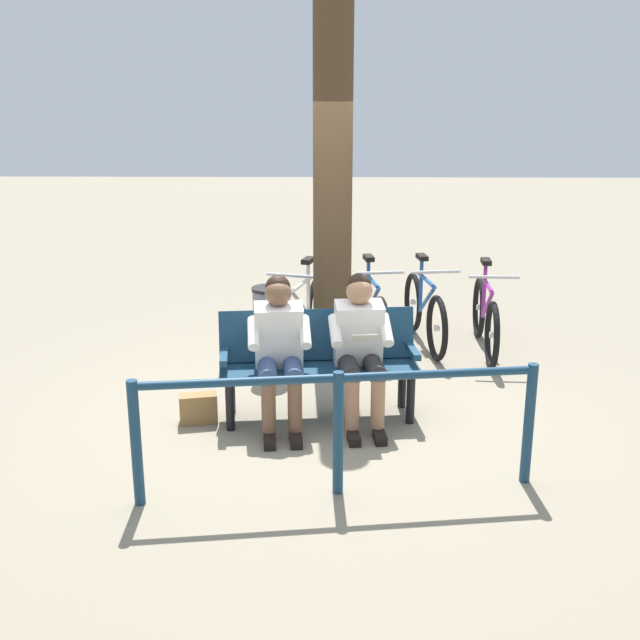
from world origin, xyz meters
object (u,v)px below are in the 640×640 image
(bicycle_orange, at_px, (485,318))
(bicycle_black, at_px, (424,312))
(person_companion, at_px, (279,345))
(bicycle_green, at_px, (371,313))
(handbag, at_px, (198,408))
(person_reading, at_px, (360,343))
(tree_trunk, at_px, (333,189))
(bench, at_px, (318,356))
(bicycle_blue, at_px, (303,316))
(litter_bin, at_px, (270,330))

(bicycle_orange, bearing_deg, bicycle_black, -106.70)
(person_companion, distance_m, bicycle_green, 2.23)
(handbag, height_order, bicycle_green, bicycle_green)
(person_reading, relative_size, tree_trunk, 0.35)
(bicycle_orange, height_order, bicycle_black, same)
(bicycle_black, bearing_deg, person_reading, -27.96)
(person_reading, distance_m, bicycle_black, 2.19)
(person_reading, relative_size, bicycle_black, 0.72)
(bench, relative_size, person_reading, 1.37)
(bicycle_blue, bearing_deg, bicycle_orange, 104.44)
(tree_trunk, distance_m, bicycle_blue, 1.51)
(person_companion, relative_size, bicycle_blue, 0.73)
(litter_bin, relative_size, bicycle_green, 0.50)
(bicycle_green, distance_m, bicycle_blue, 0.72)
(tree_trunk, bearing_deg, bicycle_black, -141.92)
(person_companion, bearing_deg, handbag, -7.20)
(person_reading, relative_size, handbag, 4.00)
(tree_trunk, bearing_deg, person_reading, 100.18)
(handbag, distance_m, bicycle_green, 2.54)
(person_companion, height_order, bicycle_black, person_companion)
(handbag, xyz_separation_m, tree_trunk, (-1.07, -1.34, 1.61))
(person_reading, height_order, litter_bin, person_reading)
(person_companion, distance_m, bicycle_blue, 1.94)
(bicycle_black, distance_m, bicycle_blue, 1.29)
(tree_trunk, xyz_separation_m, bicycle_blue, (0.30, -0.56, -1.37))
(person_reading, bearing_deg, person_companion, -0.05)
(handbag, xyz_separation_m, litter_bin, (-0.49, -1.21, 0.30))
(handbag, bearing_deg, litter_bin, -111.99)
(tree_trunk, height_order, litter_bin, tree_trunk)
(person_reading, relative_size, person_companion, 1.00)
(person_companion, bearing_deg, bicycle_black, -129.78)
(person_reading, distance_m, tree_trunk, 1.68)
(handbag, bearing_deg, bicycle_green, -125.84)
(litter_bin, bearing_deg, bicycle_black, -150.11)
(bicycle_orange, bearing_deg, handbag, -51.38)
(bench, height_order, handbag, bench)
(handbag, distance_m, bicycle_orange, 3.26)
(tree_trunk, height_order, bicycle_orange, tree_trunk)
(bicycle_orange, relative_size, bicycle_blue, 1.03)
(tree_trunk, xyz_separation_m, bicycle_black, (-0.97, -0.76, -1.37))
(bench, bearing_deg, tree_trunk, -101.84)
(bench, height_order, bicycle_orange, bicycle_orange)
(litter_bin, bearing_deg, handbag, 68.01)
(bench, xyz_separation_m, bicycle_black, (-1.08, -1.91, -0.15))
(bench, distance_m, bicycle_orange, 2.39)
(handbag, bearing_deg, person_reading, -177.13)
(bicycle_green, bearing_deg, bicycle_blue, -87.08)
(bench, relative_size, bicycle_orange, 0.98)
(tree_trunk, bearing_deg, bicycle_orange, -160.91)
(litter_bin, distance_m, bicycle_orange, 2.26)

